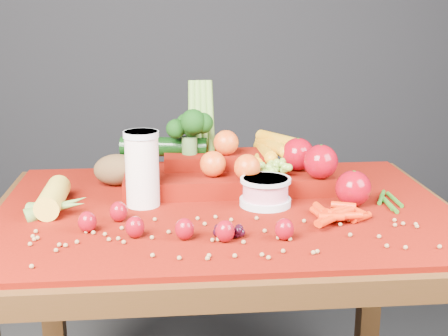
{
  "coord_description": "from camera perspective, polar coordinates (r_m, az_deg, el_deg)",
  "views": [
    {
      "loc": [
        -0.13,
        -1.38,
        1.23
      ],
      "look_at": [
        0.0,
        0.02,
        0.85
      ],
      "focal_mm": 50.0,
      "sensor_mm": 36.0,
      "label": 1
    }
  ],
  "objects": [
    {
      "name": "strawberry_scatter",
      "position": [
        1.28,
        -4.86,
        -5.08
      ],
      "size": [
        0.44,
        0.18,
        0.05
      ],
      "color": "maroon",
      "rests_on": "red_cloth"
    },
    {
      "name": "soybean_scatter",
      "position": [
        1.27,
        0.91,
        -6.21
      ],
      "size": [
        0.84,
        0.24,
        0.01
      ],
      "primitive_type": null,
      "color": "#9A7142",
      "rests_on": "red_cloth"
    },
    {
      "name": "red_cloth",
      "position": [
        1.46,
        0.07,
        -3.76
      ],
      "size": [
        1.05,
        0.75,
        0.01
      ],
      "primitive_type": "cube",
      "color": "#670C03",
      "rests_on": "table"
    },
    {
      "name": "green_bean_pile",
      "position": [
        1.54,
        14.8,
        -2.93
      ],
      "size": [
        0.14,
        0.12,
        0.01
      ],
      "primitive_type": null,
      "color": "#256316",
      "rests_on": "red_cloth"
    },
    {
      "name": "yogurt_bowl",
      "position": [
        1.46,
        3.81,
        -2.09
      ],
      "size": [
        0.12,
        0.12,
        0.07
      ],
      "rotation": [
        0.0,
        0.0,
        -0.02
      ],
      "color": "silver",
      "rests_on": "red_cloth"
    },
    {
      "name": "corn_ear",
      "position": [
        1.46,
        -15.14,
        -3.21
      ],
      "size": [
        0.18,
        0.23,
        0.06
      ],
      "rotation": [
        0.0,
        0.0,
        1.58
      ],
      "color": "yellow",
      "rests_on": "red_cloth"
    },
    {
      "name": "potato",
      "position": [
        1.64,
        -9.77,
        -0.16
      ],
      "size": [
        0.12,
        0.09,
        0.08
      ],
      "primitive_type": "ellipsoid",
      "color": "brown",
      "rests_on": "red_cloth"
    },
    {
      "name": "produce_mound",
      "position": [
        1.6,
        1.27,
        0.26
      ],
      "size": [
        0.6,
        0.37,
        0.27
      ],
      "color": "#670C03",
      "rests_on": "red_cloth"
    },
    {
      "name": "table",
      "position": [
        1.5,
        0.07,
        -7.41
      ],
      "size": [
        1.1,
        0.8,
        0.75
      ],
      "color": "#39240D",
      "rests_on": "ground"
    },
    {
      "name": "baby_carrot_pile",
      "position": [
        1.38,
        10.54,
        -4.19
      ],
      "size": [
        0.17,
        0.17,
        0.03
      ],
      "primitive_type": null,
      "color": "red",
      "rests_on": "red_cloth"
    },
    {
      "name": "dark_grape_cluster",
      "position": [
        1.27,
        0.42,
        -5.8
      ],
      "size": [
        0.06,
        0.05,
        0.03
      ],
      "primitive_type": null,
      "color": "black",
      "rests_on": "red_cloth"
    },
    {
      "name": "milk_glass",
      "position": [
        1.46,
        -7.5,
        0.17
      ],
      "size": [
        0.08,
        0.08,
        0.18
      ],
      "rotation": [
        0.0,
        0.0,
        0.16
      ],
      "color": "white",
      "rests_on": "red_cloth"
    }
  ]
}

